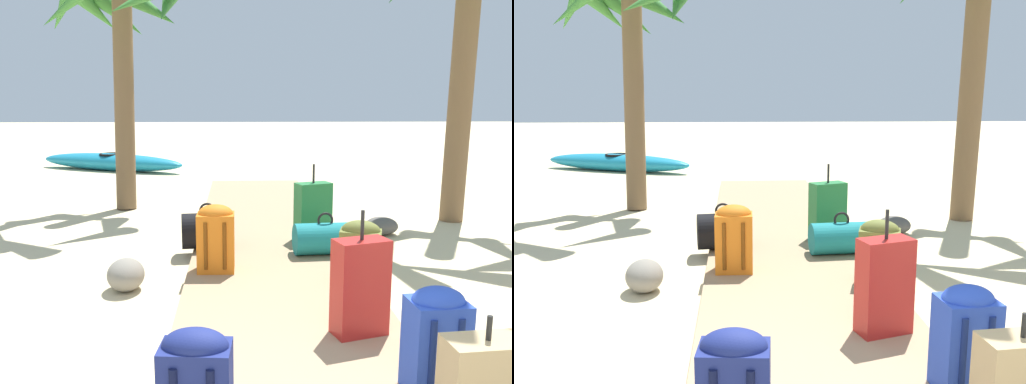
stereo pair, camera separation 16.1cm
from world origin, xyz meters
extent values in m
plane|color=beige|center=(0.00, 3.38, 0.00)|extent=(60.00, 60.00, 0.00)
cube|color=tan|center=(0.00, 4.23, 0.04)|extent=(1.60, 8.46, 0.08)
cube|color=orange|center=(-0.54, 3.23, 0.35)|extent=(0.34, 0.26, 0.53)
ellipsoid|color=orange|center=(-0.54, 3.23, 0.61)|extent=(0.32, 0.25, 0.17)
cylinder|color=#70380C|center=(-0.63, 3.11, 0.35)|extent=(0.04, 0.04, 0.43)
cylinder|color=#70380C|center=(-0.46, 3.10, 0.35)|extent=(0.04, 0.04, 0.43)
cylinder|color=#197A7F|center=(0.54, 3.71, 0.24)|extent=(0.64, 0.37, 0.32)
torus|color=black|center=(0.54, 3.71, 0.43)|extent=(0.17, 0.04, 0.16)
cylinder|color=black|center=(-0.66, 3.98, 0.27)|extent=(0.57, 0.43, 0.37)
torus|color=black|center=(-0.66, 3.98, 0.48)|extent=(0.17, 0.04, 0.16)
cube|color=red|center=(0.46, 1.89, 0.41)|extent=(0.39, 0.28, 0.65)
cylinder|color=black|center=(0.46, 1.89, 0.83)|extent=(0.02, 0.02, 0.20)
cube|color=#2847B7|center=(0.70, 1.16, 0.34)|extent=(0.31, 0.26, 0.52)
ellipsoid|color=#2847B7|center=(0.70, 1.16, 0.60)|extent=(0.30, 0.25, 0.15)
cylinder|color=navy|center=(0.63, 1.04, 0.34)|extent=(0.04, 0.04, 0.42)
cylinder|color=navy|center=(0.78, 1.05, 0.34)|extent=(0.04, 0.04, 0.42)
ellipsoid|color=navy|center=(-0.53, 0.70, 0.60)|extent=(0.31, 0.22, 0.15)
cylinder|color=black|center=(0.74, 0.69, 0.66)|extent=(0.02, 0.02, 0.11)
cube|color=olive|center=(0.69, 2.85, 0.31)|extent=(0.39, 0.31, 0.47)
ellipsoid|color=olive|center=(0.69, 2.85, 0.55)|extent=(0.37, 0.29, 0.17)
cylinder|color=#333516|center=(0.58, 2.77, 0.31)|extent=(0.05, 0.05, 0.37)
cylinder|color=#333516|center=(0.74, 2.72, 0.31)|extent=(0.05, 0.05, 0.37)
cube|color=#237538|center=(0.49, 4.27, 0.40)|extent=(0.43, 0.32, 0.64)
cylinder|color=black|center=(0.49, 4.27, 0.82)|extent=(0.02, 0.02, 0.21)
cylinder|color=brown|center=(-1.99, 6.50, 1.57)|extent=(0.29, 0.59, 3.15)
cone|color=#387A33|center=(-1.29, 6.45, 2.99)|extent=(0.45, 1.42, 1.01)
cone|color=#387A33|center=(-1.69, 7.00, 2.99)|extent=(1.22, 0.92, 0.88)
cone|color=#387A33|center=(-2.20, 7.00, 2.94)|extent=(1.13, 0.74, 0.97)
cone|color=#387A33|center=(-2.51, 6.82, 2.99)|extent=(0.96, 1.26, 0.92)
cylinder|color=brown|center=(2.54, 5.38, 1.72)|extent=(0.30, 0.42, 3.45)
ellipsoid|color=teal|center=(-3.20, 10.57, 0.19)|extent=(3.62, 2.00, 0.38)
torus|color=black|center=(-3.20, 10.57, 0.36)|extent=(0.64, 0.64, 0.05)
ellipsoid|color=gray|center=(-1.31, 2.97, 0.14)|extent=(0.34, 0.41, 0.28)
ellipsoid|color=#5B5651|center=(1.40, 4.75, 0.11)|extent=(0.40, 0.38, 0.21)
camera|label=1|loc=(-0.35, -1.40, 1.65)|focal=37.03mm
camera|label=2|loc=(-0.51, -1.39, 1.65)|focal=37.03mm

